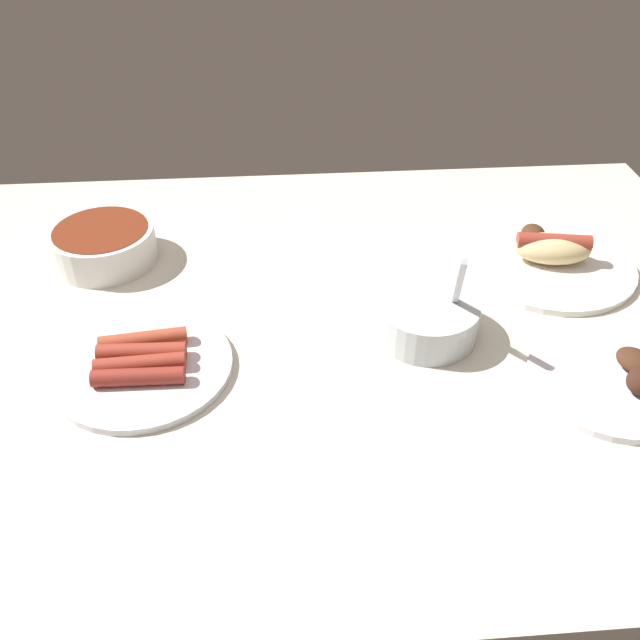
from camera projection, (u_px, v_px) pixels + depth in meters
ground_plane at (342, 328)px, 93.60cm from camera, size 120.00×90.00×3.00cm
bowl_coleslaw at (426, 317)px, 88.56cm from camera, size 13.63×13.63×15.35cm
plate_grilled_meat at (616, 379)px, 82.18cm from camera, size 20.13×20.13×3.97cm
plate_sausages at (142, 364)px, 84.09cm from camera, size 22.36×22.36×3.12cm
bowl_chili at (103, 243)px, 102.65cm from camera, size 15.67×15.67×5.49cm
plate_hotdog_assembled at (549, 257)px, 102.28cm from camera, size 25.43×25.43×5.61cm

